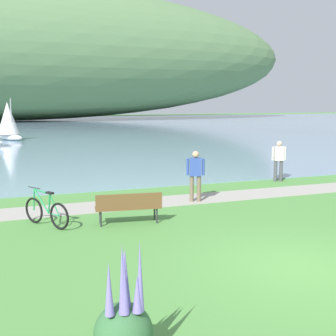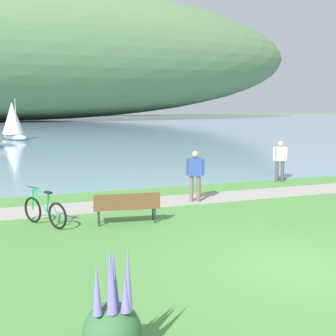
% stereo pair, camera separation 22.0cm
% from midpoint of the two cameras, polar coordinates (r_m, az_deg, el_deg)
% --- Properties ---
extents(ground_plane, '(200.00, 200.00, 0.00)m').
position_cam_midpoint_polar(ground_plane, '(9.21, 17.52, -12.69)').
color(ground_plane, '#518E42').
extents(bay_water, '(180.00, 80.00, 0.04)m').
position_cam_midpoint_polar(bay_water, '(55.83, -13.40, 5.30)').
color(bay_water, '#7A99B2').
rests_on(bay_water, ground).
extents(distant_hillside, '(107.38, 28.00, 23.31)m').
position_cam_midpoint_polar(distant_hillside, '(78.88, -21.29, 14.44)').
color(distant_hillside, '#567A4C').
rests_on(distant_hillside, bay_water).
extents(shoreline_path, '(60.00, 1.50, 0.01)m').
position_cam_midpoint_polar(shoreline_path, '(14.54, 2.67, -4.28)').
color(shoreline_path, '#A39E93').
rests_on(shoreline_path, ground).
extents(park_bench_near_camera, '(1.84, 0.69, 0.88)m').
position_cam_midpoint_polar(park_bench_near_camera, '(11.66, -5.02, -5.03)').
color(park_bench_near_camera, brown).
rests_on(park_bench_near_camera, ground).
extents(bicycle_leaning_near_bench, '(1.06, 1.49, 1.01)m').
position_cam_midpoint_polar(bicycle_leaning_near_bench, '(11.93, -15.75, -5.62)').
color(bicycle_leaning_near_bench, black).
rests_on(bicycle_leaning_near_bench, ground).
extents(person_at_shoreline, '(0.59, 0.31, 1.71)m').
position_cam_midpoint_polar(person_at_shoreline, '(18.28, 15.17, 1.24)').
color(person_at_shoreline, '#4C4C51').
rests_on(person_at_shoreline, ground).
extents(person_on_the_grass, '(0.58, 0.34, 1.71)m').
position_cam_midpoint_polar(person_on_the_grass, '(14.11, 4.11, -0.68)').
color(person_on_the_grass, '#72604C').
rests_on(person_on_the_grass, ground).
extents(echium_bush_mid_cluster, '(0.77, 0.77, 1.66)m').
position_cam_midpoint_polar(echium_bush_mid_cluster, '(5.77, -6.34, -20.56)').
color(echium_bush_mid_cluster, '#386B3D').
rests_on(echium_bush_mid_cluster, ground).
extents(sailboat_toward_hillside, '(2.59, 2.99, 3.55)m').
position_cam_midpoint_polar(sailboat_toward_hillside, '(38.88, -19.98, 6.02)').
color(sailboat_toward_hillside, white).
rests_on(sailboat_toward_hillside, bay_water).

